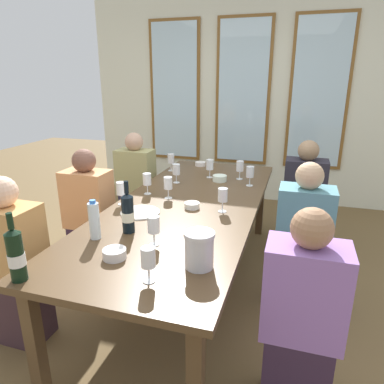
% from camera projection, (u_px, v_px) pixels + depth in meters
% --- Properties ---
extents(ground_plane, '(12.00, 12.00, 0.00)m').
position_uv_depth(ground_plane, '(188.00, 286.00, 2.90)').
color(ground_plane, brown).
extents(back_wall_with_windows, '(4.25, 0.10, 2.90)m').
position_uv_depth(back_wall_with_windows, '(243.00, 93.00, 4.64)').
color(back_wall_with_windows, silver).
rests_on(back_wall_with_windows, ground).
extents(dining_table, '(1.05, 2.65, 0.74)m').
position_uv_depth(dining_table, '(188.00, 210.00, 2.68)').
color(dining_table, '#513A23').
rests_on(dining_table, ground).
extents(white_plate_0, '(0.28, 0.28, 0.01)m').
position_uv_depth(white_plate_0, '(140.00, 212.00, 2.46)').
color(white_plate_0, white).
rests_on(white_plate_0, dining_table).
extents(metal_pitcher, '(0.16, 0.16, 0.19)m').
position_uv_depth(metal_pitcher, '(199.00, 249.00, 1.74)').
color(metal_pitcher, silver).
rests_on(metal_pitcher, dining_table).
extents(wine_bottle_0, '(0.08, 0.08, 0.34)m').
position_uv_depth(wine_bottle_0, '(16.00, 255.00, 1.61)').
color(wine_bottle_0, black).
rests_on(wine_bottle_0, dining_table).
extents(wine_bottle_1, '(0.08, 0.08, 0.33)m').
position_uv_depth(wine_bottle_1, '(128.00, 213.00, 2.12)').
color(wine_bottle_1, black).
rests_on(wine_bottle_1, dining_table).
extents(tasting_bowl_0, '(0.11, 0.11, 0.04)m').
position_uv_depth(tasting_bowl_0, '(200.00, 164.00, 3.77)').
color(tasting_bowl_0, white).
rests_on(tasting_bowl_0, dining_table).
extents(tasting_bowl_1, '(0.11, 0.11, 0.04)m').
position_uv_depth(tasting_bowl_1, '(192.00, 205.00, 2.55)').
color(tasting_bowl_1, white).
rests_on(tasting_bowl_1, dining_table).
extents(tasting_bowl_2, '(0.13, 0.13, 0.05)m').
position_uv_depth(tasting_bowl_2, '(220.00, 178.00, 3.21)').
color(tasting_bowl_2, white).
rests_on(tasting_bowl_2, dining_table).
extents(tasting_bowl_3, '(0.12, 0.12, 0.05)m').
position_uv_depth(tasting_bowl_3, '(114.00, 254.00, 1.84)').
color(tasting_bowl_3, white).
rests_on(tasting_bowl_3, dining_table).
extents(water_bottle, '(0.06, 0.06, 0.24)m').
position_uv_depth(water_bottle, '(94.00, 220.00, 2.04)').
color(water_bottle, white).
rests_on(water_bottle, dining_table).
extents(wine_glass_0, '(0.07, 0.07, 0.17)m').
position_uv_depth(wine_glass_0, '(121.00, 189.00, 2.59)').
color(wine_glass_0, white).
rests_on(wine_glass_0, dining_table).
extents(wine_glass_1, '(0.07, 0.07, 0.17)m').
position_uv_depth(wine_glass_1, '(176.00, 170.00, 3.13)').
color(wine_glass_1, white).
rests_on(wine_glass_1, dining_table).
extents(wine_glass_2, '(0.07, 0.07, 0.17)m').
position_uv_depth(wine_glass_2, '(250.00, 173.00, 3.04)').
color(wine_glass_2, white).
rests_on(wine_glass_2, dining_table).
extents(wine_glass_3, '(0.07, 0.07, 0.17)m').
position_uv_depth(wine_glass_3, '(168.00, 184.00, 2.72)').
color(wine_glass_3, white).
rests_on(wine_glass_3, dining_table).
extents(wine_glass_4, '(0.07, 0.07, 0.17)m').
position_uv_depth(wine_glass_4, '(147.00, 180.00, 2.83)').
color(wine_glass_4, white).
rests_on(wine_glass_4, dining_table).
extents(wine_glass_5, '(0.07, 0.07, 0.17)m').
position_uv_depth(wine_glass_5, '(223.00, 196.00, 2.45)').
color(wine_glass_5, white).
rests_on(wine_glass_5, dining_table).
extents(wine_glass_6, '(0.07, 0.07, 0.17)m').
position_uv_depth(wine_glass_6, '(148.00, 259.00, 1.60)').
color(wine_glass_6, white).
rests_on(wine_glass_6, dining_table).
extents(wine_glass_7, '(0.07, 0.07, 0.17)m').
position_uv_depth(wine_glass_7, '(210.00, 166.00, 3.30)').
color(wine_glass_7, white).
rests_on(wine_glass_7, dining_table).
extents(wine_glass_8, '(0.07, 0.07, 0.17)m').
position_uv_depth(wine_glass_8, '(171.00, 159.00, 3.54)').
color(wine_glass_8, white).
rests_on(wine_glass_8, dining_table).
extents(wine_glass_9, '(0.07, 0.07, 0.17)m').
position_uv_depth(wine_glass_9, '(154.00, 226.00, 1.96)').
color(wine_glass_9, white).
rests_on(wine_glass_9, dining_table).
extents(wine_glass_10, '(0.07, 0.07, 0.17)m').
position_uv_depth(wine_glass_10, '(240.00, 167.00, 3.24)').
color(wine_glass_10, white).
rests_on(wine_glass_10, dining_table).
extents(seated_person_0, '(0.38, 0.24, 1.11)m').
position_uv_depth(seated_person_0, '(90.00, 217.00, 2.94)').
color(seated_person_0, '#332137').
rests_on(seated_person_0, ground).
extents(seated_person_1, '(0.38, 0.24, 1.11)m').
position_uv_depth(seated_person_1, '(302.00, 241.00, 2.52)').
color(seated_person_1, '#252842').
rests_on(seated_person_1, ground).
extents(seated_person_2, '(0.38, 0.24, 1.11)m').
position_uv_depth(seated_person_2, '(136.00, 187.00, 3.76)').
color(seated_person_2, '#26233A').
rests_on(seated_person_2, ground).
extents(seated_person_3, '(0.38, 0.24, 1.11)m').
position_uv_depth(seated_person_3, '(303.00, 201.00, 3.33)').
color(seated_person_3, '#252C2C').
rests_on(seated_person_3, ground).
extents(seated_person_4, '(0.38, 0.24, 1.11)m').
position_uv_depth(seated_person_4, '(14.00, 266.00, 2.18)').
color(seated_person_4, '#3A252B').
rests_on(seated_person_4, ground).
extents(seated_person_5, '(0.38, 0.24, 1.11)m').
position_uv_depth(seated_person_5, '(301.00, 321.00, 1.70)').
color(seated_person_5, '#352239').
rests_on(seated_person_5, ground).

